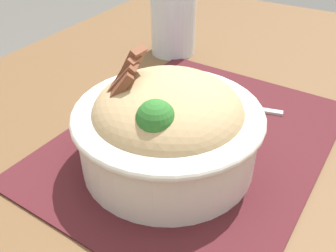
# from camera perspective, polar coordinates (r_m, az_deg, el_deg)

# --- Properties ---
(table) EXTENTS (1.21, 0.87, 0.73)m
(table) POSITION_cam_1_polar(r_m,az_deg,el_deg) (0.51, 6.56, -7.82)
(table) COLOR brown
(table) RESTS_ON ground_plane
(placemat) EXTENTS (0.40, 0.32, 0.00)m
(placemat) POSITION_cam_1_polar(r_m,az_deg,el_deg) (0.47, 4.08, -2.11)
(placemat) COLOR #47191E
(placemat) RESTS_ON table
(bowl) EXTENTS (0.21, 0.21, 0.13)m
(bowl) POSITION_cam_1_polar(r_m,az_deg,el_deg) (0.40, -0.06, 0.19)
(bowl) COLOR silver
(bowl) RESTS_ON placemat
(fork) EXTENTS (0.04, 0.13, 0.00)m
(fork) POSITION_cam_1_polar(r_m,az_deg,el_deg) (0.54, 9.62, 3.18)
(fork) COLOR #BBBBBB
(fork) RESTS_ON placemat
(drinking_glass) EXTENTS (0.08, 0.08, 0.11)m
(drinking_glass) POSITION_cam_1_polar(r_m,az_deg,el_deg) (0.69, 0.81, 15.07)
(drinking_glass) COLOR silver
(drinking_glass) RESTS_ON table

